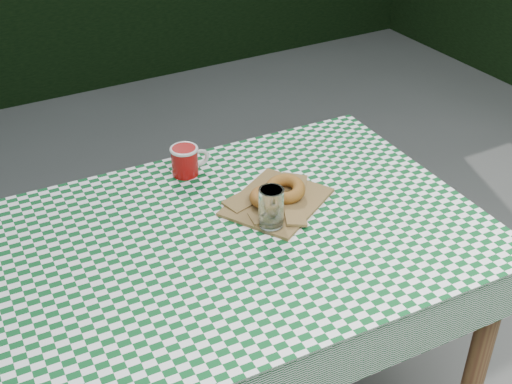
{
  "coord_description": "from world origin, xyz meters",
  "views": [
    {
      "loc": [
        -0.52,
        -1.05,
        1.75
      ],
      "look_at": [
        0.2,
        0.25,
        0.79
      ],
      "focal_mm": 46.26,
      "sensor_mm": 36.0,
      "label": 1
    }
  ],
  "objects_px": {
    "table": "(234,342)",
    "paper_bag": "(277,201)",
    "coffee_mug": "(185,161)",
    "drinking_glass": "(271,209)"
  },
  "relations": [
    {
      "from": "table",
      "to": "coffee_mug",
      "type": "xyz_separation_m",
      "value": [
        0.02,
        0.32,
        0.42
      ]
    },
    {
      "from": "coffee_mug",
      "to": "paper_bag",
      "type": "bearing_deg",
      "value": -54.73
    },
    {
      "from": "table",
      "to": "paper_bag",
      "type": "distance_m",
      "value": 0.43
    },
    {
      "from": "drinking_glass",
      "to": "table",
      "type": "bearing_deg",
      "value": 166.88
    },
    {
      "from": "table",
      "to": "coffee_mug",
      "type": "height_order",
      "value": "coffee_mug"
    },
    {
      "from": "table",
      "to": "drinking_glass",
      "type": "bearing_deg",
      "value": -10.87
    },
    {
      "from": "paper_bag",
      "to": "coffee_mug",
      "type": "xyz_separation_m",
      "value": [
        -0.15,
        0.26,
        0.04
      ]
    },
    {
      "from": "coffee_mug",
      "to": "drinking_glass",
      "type": "height_order",
      "value": "drinking_glass"
    },
    {
      "from": "table",
      "to": "paper_bag",
      "type": "relative_size",
      "value": 4.72
    },
    {
      "from": "table",
      "to": "drinking_glass",
      "type": "height_order",
      "value": "drinking_glass"
    }
  ]
}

